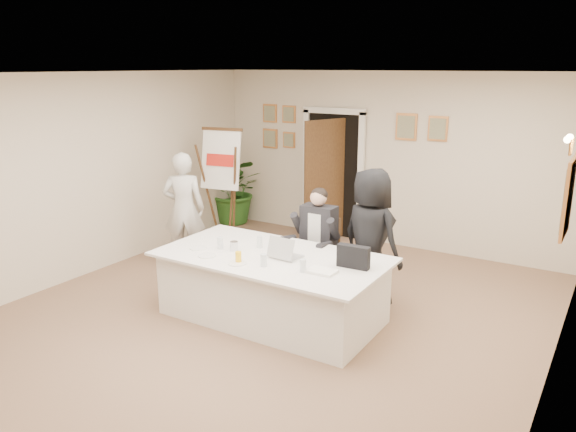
# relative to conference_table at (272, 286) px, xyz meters

# --- Properties ---
(floor) EXTENTS (7.00, 7.00, 0.00)m
(floor) POSITION_rel_conference_table_xyz_m (-0.05, -0.09, -0.39)
(floor) COLOR brown
(floor) RESTS_ON ground
(ceiling) EXTENTS (6.00, 7.00, 0.02)m
(ceiling) POSITION_rel_conference_table_xyz_m (-0.05, -0.09, 2.41)
(ceiling) COLOR white
(ceiling) RESTS_ON wall_back
(wall_back) EXTENTS (6.00, 0.10, 2.80)m
(wall_back) POSITION_rel_conference_table_xyz_m (-0.05, 3.41, 1.01)
(wall_back) COLOR beige
(wall_back) RESTS_ON floor
(wall_left) EXTENTS (0.10, 7.00, 2.80)m
(wall_left) POSITION_rel_conference_table_xyz_m (-3.05, -0.09, 1.01)
(wall_left) COLOR beige
(wall_left) RESTS_ON floor
(wall_right) EXTENTS (0.10, 7.00, 2.80)m
(wall_right) POSITION_rel_conference_table_xyz_m (2.95, -0.09, 1.01)
(wall_right) COLOR beige
(wall_right) RESTS_ON floor
(doorway) EXTENTS (1.14, 0.86, 2.20)m
(doorway) POSITION_rel_conference_table_xyz_m (-0.93, 3.23, 0.65)
(doorway) COLOR black
(doorway) RESTS_ON floor
(pictures_back_wall) EXTENTS (3.40, 0.06, 0.80)m
(pictures_back_wall) POSITION_rel_conference_table_xyz_m (-0.85, 3.38, 1.46)
(pictures_back_wall) COLOR #CE8546
(pictures_back_wall) RESTS_ON wall_back
(pictures_right_wall) EXTENTS (0.06, 2.20, 0.80)m
(pictures_right_wall) POSITION_rel_conference_table_xyz_m (2.92, 1.11, 1.36)
(pictures_right_wall) COLOR #CE8546
(pictures_right_wall) RESTS_ON wall_right
(wall_sconce) EXTENTS (0.20, 0.30, 0.24)m
(wall_sconce) POSITION_rel_conference_table_xyz_m (2.85, 1.11, 1.71)
(wall_sconce) COLOR #B57B3A
(wall_sconce) RESTS_ON wall_right
(conference_table) EXTENTS (2.63, 1.40, 0.78)m
(conference_table) POSITION_rel_conference_table_xyz_m (0.00, 0.00, 0.00)
(conference_table) COLOR white
(conference_table) RESTS_ON floor
(seated_man) EXTENTS (0.65, 0.69, 1.41)m
(seated_man) POSITION_rel_conference_table_xyz_m (0.07, 0.94, 0.31)
(seated_man) COLOR black
(seated_man) RESTS_ON floor
(flip_chart) EXTENTS (0.68, 0.47, 1.89)m
(flip_chart) POSITION_rel_conference_table_xyz_m (-2.18, 1.94, 0.48)
(flip_chart) COLOR #372011
(flip_chart) RESTS_ON floor
(standing_man) EXTENTS (0.73, 0.67, 1.68)m
(standing_man) POSITION_rel_conference_table_xyz_m (-2.14, 0.91, 0.45)
(standing_man) COLOR silver
(standing_man) RESTS_ON floor
(standing_woman) EXTENTS (0.96, 0.77, 1.71)m
(standing_woman) POSITION_rel_conference_table_xyz_m (0.80, 0.96, 0.46)
(standing_woman) COLOR black
(standing_woman) RESTS_ON floor
(potted_palm) EXTENTS (1.37, 1.27, 1.26)m
(potted_palm) POSITION_rel_conference_table_xyz_m (-2.85, 3.11, 0.24)
(potted_palm) COLOR #26571D
(potted_palm) RESTS_ON floor
(laptop) EXTENTS (0.36, 0.38, 0.28)m
(laptop) POSITION_rel_conference_table_xyz_m (0.17, 0.04, 0.52)
(laptop) COLOR #B7BABC
(laptop) RESTS_ON conference_table
(laptop_bag) EXTENTS (0.36, 0.12, 0.25)m
(laptop_bag) POSITION_rel_conference_table_xyz_m (0.96, 0.12, 0.51)
(laptop_bag) COLOR black
(laptop_bag) RESTS_ON conference_table
(paper_stack) EXTENTS (0.30, 0.21, 0.03)m
(paper_stack) POSITION_rel_conference_table_xyz_m (0.75, -0.19, 0.40)
(paper_stack) COLOR white
(paper_stack) RESTS_ON conference_table
(plate_left) EXTENTS (0.25, 0.25, 0.01)m
(plate_left) POSITION_rel_conference_table_xyz_m (-0.88, -0.25, 0.39)
(plate_left) COLOR white
(plate_left) RESTS_ON conference_table
(plate_mid) EXTENTS (0.26, 0.26, 0.01)m
(plate_mid) POSITION_rel_conference_table_xyz_m (-0.61, -0.41, 0.39)
(plate_mid) COLOR white
(plate_mid) RESTS_ON conference_table
(plate_near) EXTENTS (0.21, 0.21, 0.01)m
(plate_near) POSITION_rel_conference_table_xyz_m (-0.17, -0.44, 0.39)
(plate_near) COLOR white
(plate_near) RESTS_ON conference_table
(glass_a) EXTENTS (0.07, 0.07, 0.14)m
(glass_a) POSITION_rel_conference_table_xyz_m (-0.66, -0.12, 0.45)
(glass_a) COLOR silver
(glass_a) RESTS_ON conference_table
(glass_b) EXTENTS (0.08, 0.08, 0.14)m
(glass_b) POSITION_rel_conference_table_xyz_m (0.12, -0.35, 0.45)
(glass_b) COLOR silver
(glass_b) RESTS_ON conference_table
(glass_c) EXTENTS (0.08, 0.08, 0.14)m
(glass_c) POSITION_rel_conference_table_xyz_m (0.57, -0.28, 0.45)
(glass_c) COLOR silver
(glass_c) RESTS_ON conference_table
(glass_d) EXTENTS (0.08, 0.08, 0.14)m
(glass_d) POSITION_rel_conference_table_xyz_m (-0.28, 0.16, 0.45)
(glass_d) COLOR silver
(glass_d) RESTS_ON conference_table
(oj_glass) EXTENTS (0.09, 0.09, 0.13)m
(oj_glass) POSITION_rel_conference_table_xyz_m (-0.17, -0.41, 0.45)
(oj_glass) COLOR yellow
(oj_glass) RESTS_ON conference_table
(steel_jug) EXTENTS (0.10, 0.10, 0.11)m
(steel_jug) POSITION_rel_conference_table_xyz_m (-0.47, -0.09, 0.44)
(steel_jug) COLOR silver
(steel_jug) RESTS_ON conference_table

